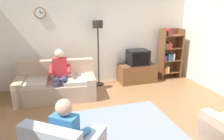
# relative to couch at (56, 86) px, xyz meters

# --- Properties ---
(ground_plane) EXTENTS (12.00, 12.00, 0.00)m
(ground_plane) POSITION_rel_couch_xyz_m (1.29, -1.80, -0.31)
(ground_plane) COLOR #8C603D
(back_wall_assembly) EXTENTS (6.20, 0.17, 2.70)m
(back_wall_assembly) POSITION_rel_couch_xyz_m (1.29, 0.86, 1.04)
(back_wall_assembly) COLOR silver
(back_wall_assembly) RESTS_ON ground_plane
(couch) EXTENTS (1.98, 1.07, 0.90)m
(couch) POSITION_rel_couch_xyz_m (0.00, 0.00, 0.00)
(couch) COLOR tan
(couch) RESTS_ON ground_plane
(tv_stand) EXTENTS (1.10, 0.56, 0.55)m
(tv_stand) POSITION_rel_couch_xyz_m (2.39, 0.46, -0.04)
(tv_stand) COLOR brown
(tv_stand) RESTS_ON ground_plane
(tv) EXTENTS (0.60, 0.49, 0.44)m
(tv) POSITION_rel_couch_xyz_m (2.39, 0.43, 0.46)
(tv) COLOR black
(tv) RESTS_ON tv_stand
(bookshelf) EXTENTS (0.68, 0.36, 1.58)m
(bookshelf) POSITION_rel_couch_xyz_m (3.48, 0.53, 0.48)
(bookshelf) COLOR brown
(bookshelf) RESTS_ON ground_plane
(floor_lamp) EXTENTS (0.28, 0.28, 1.85)m
(floor_lamp) POSITION_rel_couch_xyz_m (1.22, 0.55, 1.14)
(floor_lamp) COLOR black
(floor_lamp) RESTS_ON ground_plane
(area_rug) EXTENTS (2.20, 1.70, 0.01)m
(area_rug) POSITION_rel_couch_xyz_m (1.05, -1.75, -0.31)
(area_rug) COLOR slate
(area_rug) RESTS_ON ground_plane
(person_on_couch) EXTENTS (0.54, 0.56, 1.24)m
(person_on_couch) POSITION_rel_couch_xyz_m (0.11, -0.11, 0.39)
(person_on_couch) COLOR red
(person_on_couch) RESTS_ON ground_plane
(person_in_left_armchair) EXTENTS (0.62, 0.64, 1.12)m
(person_in_left_armchair) POSITION_rel_couch_xyz_m (0.07, -2.56, 0.29)
(person_in_left_armchair) COLOR #3372B2
(person_in_left_armchair) RESTS_ON ground_plane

